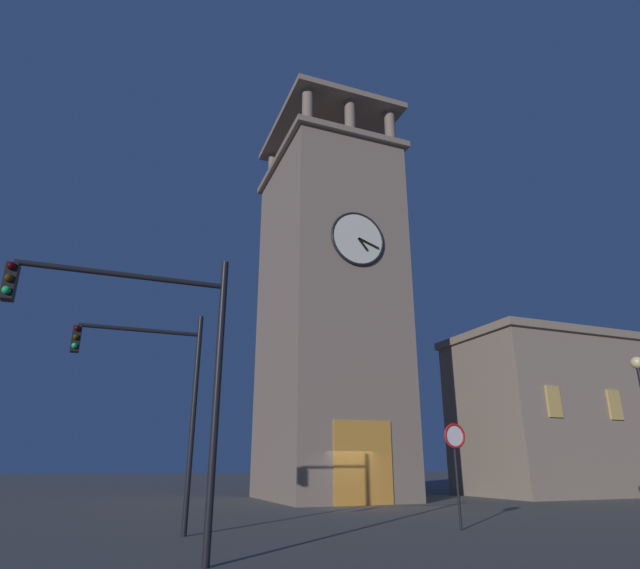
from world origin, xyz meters
name	(u,v)px	position (x,y,z in m)	size (l,w,h in m)	color
ground_plane	(355,507)	(0.00, 0.00, 0.00)	(200.00, 200.00, 0.00)	#56544F
clocktower	(329,309)	(-0.71, -4.87, 11.12)	(7.59, 9.50, 26.51)	gray
adjacent_wing_building	(593,415)	(-19.91, -3.38, 5.13)	(19.66, 8.04, 10.22)	gray
traffic_signal_near	(158,385)	(10.02, 8.04, 4.09)	(3.66, 0.41, 6.29)	black
traffic_signal_mid	(154,349)	(10.50, 12.89, 4.16)	(4.40, 0.41, 6.30)	black
no_horn_sign	(455,445)	(0.91, 9.64, 2.46)	(0.78, 0.14, 3.13)	black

